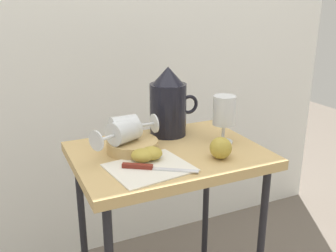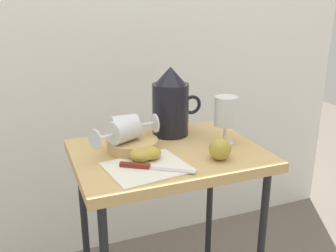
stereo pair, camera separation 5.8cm
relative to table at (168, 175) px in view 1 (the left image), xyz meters
name	(u,v)px [view 1 (the left image)]	position (x,y,z in m)	size (l,w,h in m)	color
curtain_drape	(106,28)	(0.00, 0.64, 0.41)	(2.40, 0.03, 2.13)	white
table	(168,175)	(0.00, 0.00, 0.00)	(0.57, 0.43, 0.74)	tan
linen_napkin	(149,168)	(-0.10, -0.10, 0.08)	(0.21, 0.18, 0.00)	silver
basket_tray	(132,146)	(-0.10, 0.04, 0.10)	(0.16, 0.16, 0.04)	tan
pitcher	(168,108)	(0.06, 0.14, 0.18)	(0.18, 0.12, 0.23)	black
wine_glass_upright	(224,113)	(0.19, -0.01, 0.18)	(0.07, 0.07, 0.16)	silver
wine_glass_tipped_near	(123,132)	(-0.13, 0.04, 0.15)	(0.17, 0.13, 0.07)	silver
wine_glass_tipped_far	(126,128)	(-0.12, 0.05, 0.16)	(0.15, 0.08, 0.08)	silver
apple_half_left	(142,155)	(-0.10, -0.05, 0.10)	(0.06, 0.06, 0.04)	#B29938
apple_half_right	(151,153)	(-0.07, -0.05, 0.10)	(0.06, 0.06, 0.04)	#B29938
apple_whole	(221,148)	(0.11, -0.12, 0.11)	(0.06, 0.06, 0.06)	#B29938
knife	(149,167)	(-0.11, -0.11, 0.09)	(0.18, 0.13, 0.01)	silver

